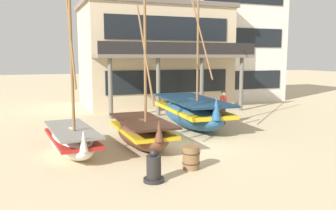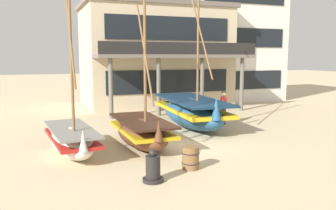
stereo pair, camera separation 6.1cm
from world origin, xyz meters
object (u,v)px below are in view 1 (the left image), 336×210
(capstan_winch, at_px, (154,169))
(wooden_barrel, at_px, (191,158))
(fishing_boat_far_right, at_px, (142,131))
(harbor_building_annex, at_px, (224,39))
(fishing_boat_near_left, at_px, (72,139))
(fisherman_by_hull, at_px, (223,108))
(fishing_boat_centre_large, at_px, (192,111))
(harbor_building_main, at_px, (154,55))

(capstan_winch, xyz_separation_m, wooden_barrel, (1.42, 0.65, -0.01))
(fishing_boat_far_right, distance_m, wooden_barrel, 3.20)
(wooden_barrel, distance_m, harbor_building_annex, 19.10)
(fishing_boat_near_left, xyz_separation_m, fisherman_by_hull, (7.77, 3.03, 0.30))
(fishing_boat_centre_large, xyz_separation_m, fishing_boat_far_right, (-3.36, -2.77, -0.18))
(wooden_barrel, xyz_separation_m, harbor_building_main, (3.77, 14.46, 3.14))
(fisherman_by_hull, bearing_deg, fishing_boat_far_right, -150.89)
(fishing_boat_near_left, relative_size, harbor_building_annex, 0.59)
(capstan_winch, height_order, wooden_barrel, capstan_winch)
(capstan_winch, relative_size, harbor_building_main, 0.09)
(harbor_building_main, bearing_deg, capstan_winch, -108.98)
(fishing_boat_centre_large, height_order, wooden_barrel, fishing_boat_centre_large)
(wooden_barrel, distance_m, harbor_building_main, 15.27)
(fishing_boat_near_left, bearing_deg, harbor_building_annex, 43.53)
(harbor_building_main, bearing_deg, fisherman_by_hull, -84.71)
(wooden_barrel, bearing_deg, fishing_boat_centre_large, 65.01)
(fishing_boat_near_left, xyz_separation_m, harbor_building_annex, (13.29, 12.63, 4.24))
(fishing_boat_near_left, xyz_separation_m, capstan_winch, (1.79, -3.63, -0.17))
(fisherman_by_hull, relative_size, capstan_winch, 1.83)
(fisherman_by_hull, xyz_separation_m, harbor_building_main, (-0.78, 8.45, 2.66))
(fishing_boat_far_right, distance_m, harbor_building_main, 12.49)
(fisherman_by_hull, bearing_deg, fishing_boat_centre_large, -176.71)
(capstan_winch, height_order, harbor_building_annex, harbor_building_annex)
(harbor_building_main, relative_size, harbor_building_annex, 1.06)
(wooden_barrel, bearing_deg, capstan_winch, -155.42)
(fisherman_by_hull, xyz_separation_m, harbor_building_annex, (5.52, 9.60, 3.95))
(fishing_boat_centre_large, bearing_deg, harbor_building_main, 83.19)
(harbor_building_annex, bearing_deg, fisherman_by_hull, -119.89)
(fishing_boat_far_right, bearing_deg, harbor_building_main, 68.84)
(fishing_boat_near_left, height_order, harbor_building_annex, harbor_building_annex)
(fishing_boat_centre_large, distance_m, fishing_boat_far_right, 4.36)
(fishing_boat_near_left, xyz_separation_m, wooden_barrel, (3.22, -2.98, -0.19))
(fishing_boat_centre_large, relative_size, harbor_building_main, 0.74)
(fishing_boat_near_left, height_order, harbor_building_main, harbor_building_main)
(fishing_boat_far_right, height_order, harbor_building_annex, harbor_building_annex)
(fishing_boat_far_right, bearing_deg, fishing_boat_centre_large, 39.51)
(fishing_boat_far_right, relative_size, harbor_building_main, 0.53)
(capstan_winch, bearing_deg, harbor_building_annex, 54.73)
(fishing_boat_near_left, bearing_deg, fishing_boat_centre_large, 26.12)
(fishing_boat_near_left, distance_m, capstan_winch, 4.05)
(fishing_boat_near_left, relative_size, capstan_winch, 6.07)
(fishing_boat_far_right, height_order, wooden_barrel, fishing_boat_far_right)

